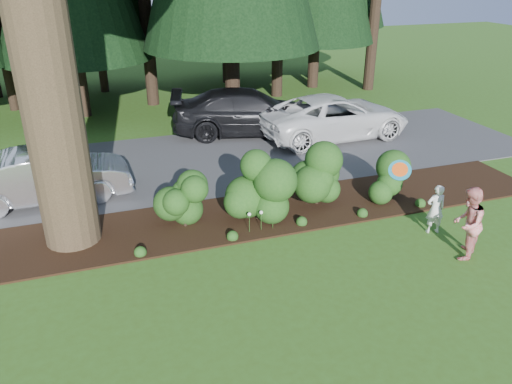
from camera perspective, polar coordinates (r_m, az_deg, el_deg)
The scene contains 11 objects.
ground at distance 10.39m, azimuth 6.66°, elevation -10.34°, with size 80.00×80.00×0.00m, color #335418.
mulch_bed at distance 12.95m, azimuth 0.59°, elevation -2.49°, with size 16.00×2.50×0.05m, color black.
driveway at distance 16.68m, azimuth -4.29°, elevation 3.79°, with size 22.00×6.00×0.03m, color #38383A.
shrub_row at distance 12.78m, azimuth 4.03°, elevation 0.94°, with size 6.53×1.60×1.61m.
lily_cluster at distance 11.93m, azimuth 0.60°, elevation -2.45°, with size 0.69×0.09×0.57m.
car_silver_wagon at distance 14.50m, azimuth -22.73°, elevation 1.68°, with size 1.51×4.32×1.42m, color silver.
car_white_suv at distance 18.78m, azimuth 8.96°, elevation 8.51°, with size 2.59×5.62×1.56m, color silver.
car_dark_suv at distance 19.00m, azimuth -0.83°, elevation 9.15°, with size 2.32×5.71×1.66m, color black.
child at distance 12.60m, azimuth 19.81°, elevation -1.85°, with size 0.45×0.30×1.24m, color silver.
adult at distance 11.71m, azimuth 23.04°, elevation -3.32°, with size 0.80×0.63×1.65m, color red.
frisbee at distance 11.77m, azimuth 16.12°, elevation 2.42°, with size 0.59×0.44×0.52m.
Camera 1 is at (-3.86, -7.61, 5.92)m, focal length 35.00 mm.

